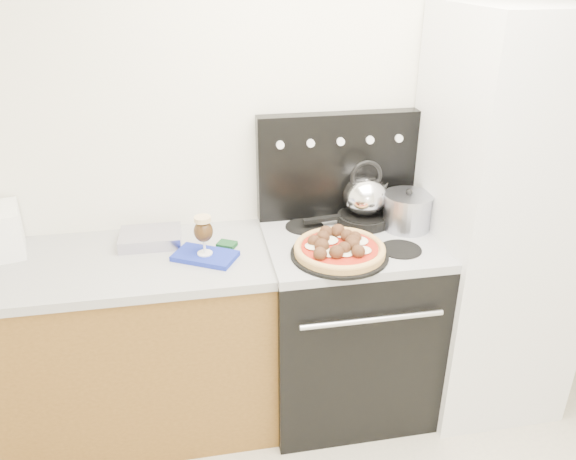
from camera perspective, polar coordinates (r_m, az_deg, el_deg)
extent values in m
cube|color=white|center=(2.69, 3.08, 8.47)|extent=(3.50, 0.01, 2.50)
cube|color=brown|center=(2.76, -17.45, -11.59)|extent=(1.45, 0.60, 0.86)
cube|color=#ACACAC|center=(2.52, -18.79, -3.38)|extent=(1.48, 0.63, 0.04)
cube|color=black|center=(2.78, 5.89, -9.68)|extent=(0.76, 0.65, 0.88)
cube|color=#ADADB2|center=(2.55, 6.36, -1.21)|extent=(0.76, 0.65, 0.04)
cube|color=black|center=(2.68, 4.99, 6.57)|extent=(0.76, 0.08, 0.50)
cube|color=silver|center=(2.78, 20.55, 0.74)|extent=(0.64, 0.68, 1.90)
cube|color=silver|center=(2.58, -13.79, -0.77)|extent=(0.27, 0.20, 0.05)
cube|color=#1929A7|center=(2.41, -8.41, -2.63)|extent=(0.30, 0.26, 0.02)
cylinder|color=black|center=(2.38, 5.24, -2.47)|extent=(0.47, 0.47, 0.01)
cylinder|color=black|center=(2.68, 7.68, 1.14)|extent=(0.28, 0.28, 0.04)
cylinder|color=#A3A6B5|center=(2.64, 12.00, 1.77)|extent=(0.26, 0.26, 0.16)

